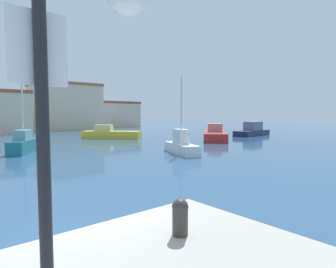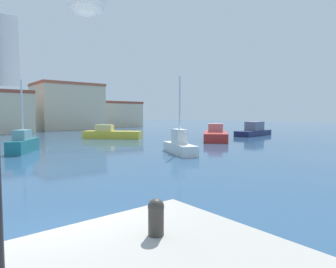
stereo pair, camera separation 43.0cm
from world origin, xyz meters
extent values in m
plane|color=#2D5175|center=(15.00, 20.00, 0.00)|extent=(160.00, 160.00, 0.00)
cylinder|color=black|center=(-1.52, -3.43, 3.31)|extent=(0.10, 0.10, 4.39)
cube|color=white|center=(-1.52, -3.37, 3.47)|extent=(0.44, 0.03, 0.56)
cylinder|color=red|center=(-1.52, -3.35, 3.53)|extent=(0.24, 0.01, 0.24)
cylinder|color=#38332D|center=(0.70, -2.57, 1.34)|extent=(0.24, 0.24, 0.44)
sphere|color=#38332D|center=(0.70, -2.57, 1.56)|extent=(0.25, 0.25, 0.25)
cube|color=white|center=(12.25, 9.84, 0.37)|extent=(2.64, 4.55, 0.74)
cube|color=silver|center=(12.29, 9.93, 1.28)|extent=(1.26, 1.69, 1.08)
cylinder|color=silver|center=(12.25, 9.84, 3.24)|extent=(0.12, 0.12, 4.99)
cylinder|color=silver|center=(11.98, 9.09, 1.64)|extent=(0.61, 1.48, 0.08)
cube|color=#1E707A|center=(3.39, 18.01, 0.49)|extent=(3.14, 4.16, 0.99)
cube|color=#6B9CA2|center=(3.32, 17.89, 1.37)|extent=(1.61, 1.86, 0.76)
cylinder|color=silver|center=(3.39, 18.01, 3.27)|extent=(0.12, 0.12, 4.57)
cube|color=gold|center=(14.77, 24.86, 0.44)|extent=(6.09, 6.39, 0.89)
cube|color=#DFCD77|center=(14.10, 25.59, 1.26)|extent=(2.22, 2.27, 0.75)
cube|color=#19234C|center=(31.79, 16.60, 0.35)|extent=(7.05, 2.99, 0.70)
cube|color=slate|center=(32.08, 16.64, 1.30)|extent=(2.82, 1.98, 1.20)
cube|color=#B22823|center=(22.62, 15.38, 0.46)|extent=(7.09, 6.72, 0.92)
cube|color=#C4716E|center=(23.08, 15.79, 1.38)|extent=(2.46, 2.44, 0.93)
cube|color=beige|center=(18.61, 50.23, 4.15)|extent=(11.62, 9.89, 8.29)
cube|color=#B25B42|center=(18.61, 50.23, 8.54)|extent=(11.85, 10.08, 0.50)
cube|color=beige|center=(29.40, 51.68, 2.61)|extent=(12.23, 6.16, 5.21)
cube|color=#9E4733|center=(29.40, 51.68, 5.46)|extent=(12.47, 6.29, 0.50)
camera|label=1|loc=(-2.19, -5.69, 2.97)|focal=30.47mm
camera|label=2|loc=(-1.86, -5.97, 2.97)|focal=30.47mm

